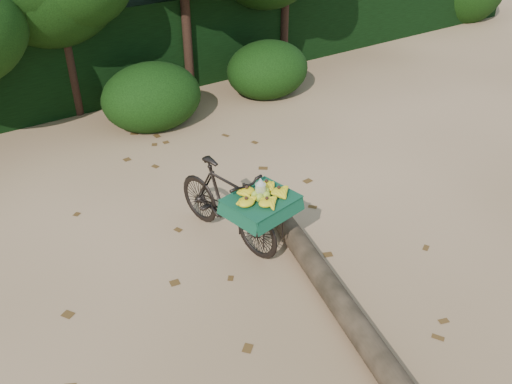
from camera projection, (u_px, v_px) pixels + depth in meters
ground at (196, 290)px, 6.12m from camera, size 80.00×80.00×0.00m
vendor_bicycle at (228, 203)px, 6.65m from camera, size 0.94×1.87×1.06m
fallen_log at (347, 313)px, 5.64m from camera, size 1.17×3.70×0.27m
hedge_backdrop at (30, 60)px, 10.04m from camera, size 26.00×1.80×1.80m
bush_clumps at (98, 113)px, 9.12m from camera, size 8.80×1.70×0.90m
leaf_litter at (170, 259)px, 6.57m from camera, size 7.00×7.30×0.01m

